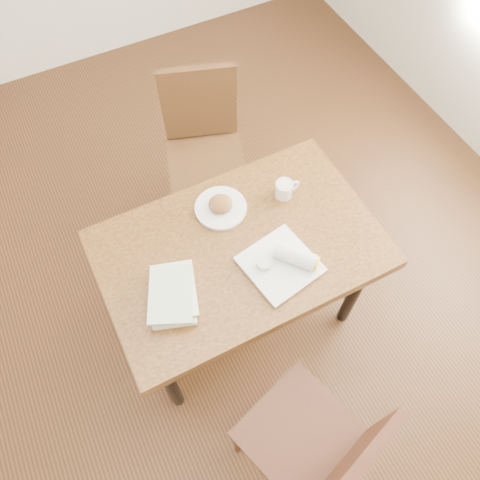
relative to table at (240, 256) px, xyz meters
name	(u,v)px	position (x,y,z in m)	size (l,w,h in m)	color
ground	(240,312)	(0.00, 0.00, -0.67)	(4.00, 5.00, 0.01)	#472814
room_walls	(240,82)	(0.00, 0.00, 0.97)	(4.02, 5.02, 2.80)	beige
table	(240,256)	(0.00, 0.00, 0.00)	(1.20, 0.77, 0.75)	brown
chair_near	(319,449)	(-0.08, -0.83, -0.11)	(0.53, 0.53, 0.95)	#431E13
chair_far	(203,142)	(0.17, 0.79, -0.11)	(0.53, 0.53, 0.95)	#4D3016
plate_scone	(221,207)	(0.01, 0.21, 0.11)	(0.23, 0.23, 0.07)	white
coffee_mug	(285,189)	(0.30, 0.15, 0.13)	(0.12, 0.08, 0.08)	white
plate_burrito	(285,262)	(0.12, -0.17, 0.12)	(0.32, 0.32, 0.09)	white
book_stack	(173,294)	(-0.35, -0.09, 0.12)	(0.27, 0.31, 0.07)	white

